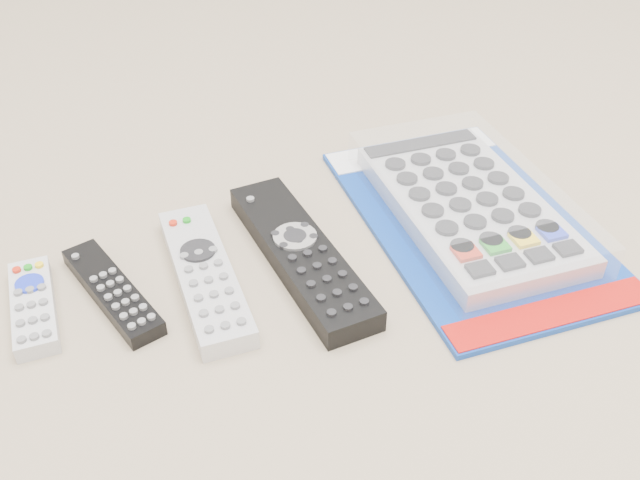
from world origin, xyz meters
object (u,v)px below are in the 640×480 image
remote_silver_dvd (205,275)px  remote_large_black (301,254)px  remote_small_grey (33,306)px  remote_slim_black (112,291)px  jumbo_remote_packaged (469,204)px

remote_silver_dvd → remote_large_black: size_ratio=0.85×
remote_small_grey → remote_large_black: remote_large_black is taller
remote_slim_black → remote_large_black: 0.19m
remote_slim_black → jumbo_remote_packaged: jumbo_remote_packaged is taller
remote_slim_black → jumbo_remote_packaged: 0.39m
remote_large_black → jumbo_remote_packaged: 0.20m
remote_silver_dvd → remote_large_black: (0.10, -0.02, 0.00)m
jumbo_remote_packaged → remote_small_grey: bearing=179.9°
remote_slim_black → jumbo_remote_packaged: size_ratio=0.41×
remote_slim_black → jumbo_remote_packaged: bearing=-18.7°
remote_small_grey → jumbo_remote_packaged: bearing=-2.0°
remote_small_grey → remote_large_black: bearing=-4.6°
remote_small_grey → remote_large_black: 0.26m
remote_small_grey → remote_silver_dvd: remote_silver_dvd is taller
remote_slim_black → remote_silver_dvd: (0.09, -0.03, 0.00)m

